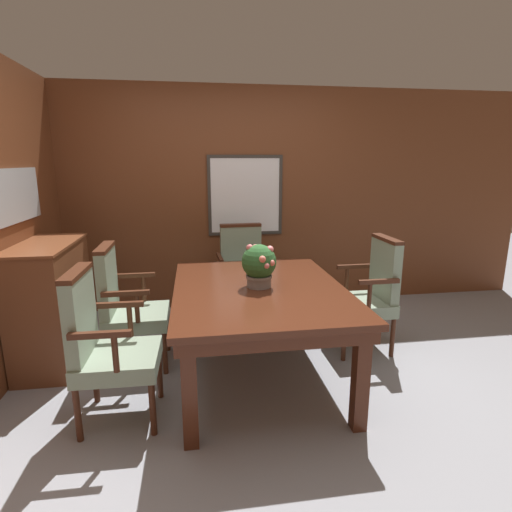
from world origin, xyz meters
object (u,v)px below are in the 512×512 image
chair_head_far (243,271)px  dining_table (259,298)px  chair_left_near (104,343)px  chair_right_far (370,291)px  sideboard_cabinet (52,303)px  chair_left_far (126,303)px  potted_plant (259,264)px

chair_head_far → dining_table: bearing=-94.0°
chair_left_near → chair_right_far: bearing=-69.8°
dining_table → sideboard_cabinet: size_ratio=1.60×
chair_left_far → chair_left_near: bearing=178.0°
chair_right_far → chair_left_far: bearing=-90.6°
dining_table → sideboard_cabinet: sideboard_cabinet is taller
chair_left_near → sideboard_cabinet: (-0.60, 0.90, -0.03)m
potted_plant → sideboard_cabinet: bearing=162.0°
chair_right_far → potted_plant: 1.17m
chair_left_near → potted_plant: (1.05, 0.37, 0.38)m
potted_plant → chair_right_far: bearing=18.9°
dining_table → chair_right_far: chair_right_far is taller
chair_head_far → chair_left_far: bearing=-144.6°
chair_left_near → sideboard_cabinet: 1.09m
chair_right_far → dining_table: bearing=-71.3°
chair_right_far → chair_head_far: same height
dining_table → sideboard_cabinet: bearing=161.8°
chair_left_near → sideboard_cabinet: bearing=34.9°
dining_table → potted_plant: size_ratio=5.06×
chair_left_near → potted_plant: size_ratio=3.16×
dining_table → chair_left_far: chair_left_far is taller
dining_table → chair_right_far: size_ratio=1.60×
potted_plant → sideboard_cabinet: (-1.65, 0.54, -0.41)m
potted_plant → dining_table: bearing=-100.5°
dining_table → chair_right_far: (1.05, 0.37, -0.11)m
chair_left_near → chair_left_far: bearing=-0.2°
chair_left_far → sideboard_cabinet: 0.65m
chair_right_far → sideboard_cabinet: (-2.70, 0.18, -0.03)m
dining_table → potted_plant: potted_plant is taller
chair_head_far → potted_plant: (-0.02, -1.19, 0.38)m
chair_head_far → chair_left_near: same height
chair_right_far → chair_left_near: size_ratio=1.00×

